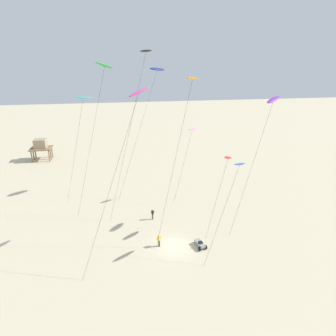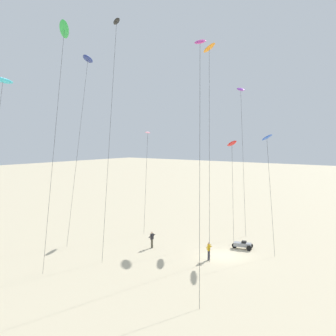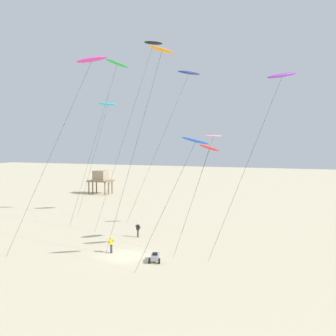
% 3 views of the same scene
% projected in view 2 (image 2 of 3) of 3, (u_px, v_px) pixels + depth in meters
% --- Properties ---
extents(ground_plane, '(260.00, 260.00, 0.00)m').
position_uv_depth(ground_plane, '(222.00, 256.00, 35.89)').
color(ground_plane, beige).
extents(kite_green, '(6.90, 4.94, 21.98)m').
position_uv_depth(kite_green, '(64.00, 31.00, 35.83)').
color(kite_green, green).
rests_on(kite_green, ground).
extents(kite_cyan, '(5.39, 3.39, 16.88)m').
position_uv_depth(kite_cyan, '(3.00, 82.00, 35.74)').
color(kite_cyan, '#33BFE0').
rests_on(kite_cyan, ground).
extents(kite_navy, '(9.11, 6.15, 21.08)m').
position_uv_depth(kite_navy, '(88.00, 60.00, 45.89)').
color(kite_navy, navy).
rests_on(kite_navy, ground).
extents(kite_orange, '(6.00, 4.37, 20.47)m').
position_uv_depth(kite_orange, '(209.00, 51.00, 38.05)').
color(kite_orange, orange).
rests_on(kite_orange, ground).
extents(kite_purple, '(7.61, 5.11, 17.82)m').
position_uv_depth(kite_purple, '(241.00, 90.00, 48.55)').
color(kite_purple, purple).
rests_on(kite_purple, ground).
extents(kite_black, '(7.40, 5.14, 23.48)m').
position_uv_depth(kite_black, '(116.00, 25.00, 39.38)').
color(kite_black, black).
rests_on(kite_black, ground).
extents(kite_pink, '(4.45, 2.84, 11.94)m').
position_uv_depth(kite_pink, '(148.00, 134.00, 47.20)').
color(kite_pink, pink).
rests_on(kite_pink, ground).
extents(kite_magenta, '(8.47, 5.81, 19.70)m').
position_uv_depth(kite_magenta, '(200.00, 44.00, 31.45)').
color(kite_magenta, '#D8339E').
rests_on(kite_magenta, ground).
extents(kite_blue, '(5.69, 3.95, 11.62)m').
position_uv_depth(kite_blue, '(267.00, 139.00, 39.94)').
color(kite_blue, blue).
rests_on(kite_blue, ground).
extents(kite_red, '(4.04, 3.00, 10.96)m').
position_uv_depth(kite_red, '(232.00, 144.00, 42.69)').
color(kite_red, red).
rests_on(kite_red, ground).
extents(kite_flyer_nearest, '(0.56, 0.53, 1.67)m').
position_uv_depth(kite_flyer_nearest, '(152.00, 239.00, 38.36)').
color(kite_flyer_nearest, '#4C4738').
rests_on(kite_flyer_nearest, ground).
extents(kite_flyer_middle, '(0.73, 0.73, 1.67)m').
position_uv_depth(kite_flyer_middle, '(209.00, 250.00, 34.49)').
color(kite_flyer_middle, '#33333D').
rests_on(kite_flyer_middle, ground).
extents(beach_buggy, '(1.31, 2.13, 0.82)m').
position_uv_depth(beach_buggy, '(243.00, 245.00, 38.01)').
color(beach_buggy, gray).
rests_on(beach_buggy, ground).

